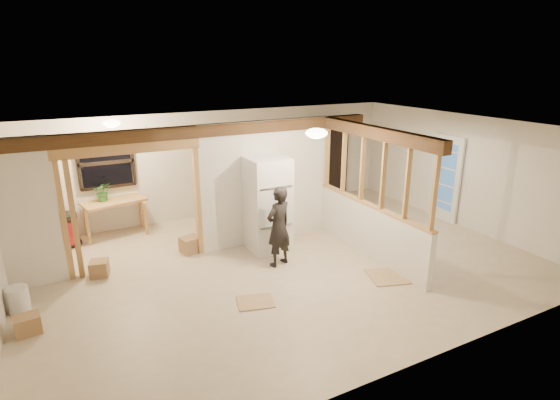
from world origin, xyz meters
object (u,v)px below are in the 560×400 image
refrigerator (268,204)px  woman (279,227)px  shop_vac (66,230)px  work_table (116,218)px  bookshelf (328,162)px

refrigerator → woman: (-0.15, -0.75, -0.18)m
refrigerator → shop_vac: (-3.57, 2.01, -0.59)m
woman → work_table: 3.79m
work_table → bookshelf: (5.47, 0.12, 0.64)m
shop_vac → work_table: bearing=6.3°
refrigerator → woman: refrigerator is taller
refrigerator → shop_vac: 4.14m
refrigerator → work_table: size_ratio=1.48×
work_table → shop_vac: 0.99m
bookshelf → work_table: bearing=-178.7°
work_table → bookshelf: 5.50m
woman → work_table: bearing=-68.0°
woman → shop_vac: size_ratio=2.20×
shop_vac → bookshelf: 6.48m
work_table → shop_vac: size_ratio=1.84×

